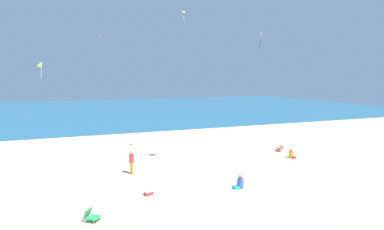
% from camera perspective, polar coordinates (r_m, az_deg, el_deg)
% --- Properties ---
extents(ground_plane, '(120.00, 120.00, 0.00)m').
position_cam_1_polar(ground_plane, '(21.44, -3.95, -10.71)').
color(ground_plane, '#C6B58C').
extents(ocean_water, '(120.00, 60.00, 0.05)m').
position_cam_1_polar(ocean_water, '(66.62, -15.70, 1.03)').
color(ocean_water, '#236084').
rests_on(ocean_water, ground_plane).
extents(beach_chair_near_camera, '(0.73, 0.77, 0.56)m').
position_cam_1_polar(beach_chair_near_camera, '(28.54, 15.96, -5.96)').
color(beach_chair_near_camera, '#D13D3D').
rests_on(beach_chair_near_camera, ground_plane).
extents(beach_chair_far_left, '(0.83, 0.81, 0.58)m').
position_cam_1_polar(beach_chair_far_left, '(15.37, -18.17, -17.26)').
color(beach_chair_far_left, '#2D9956').
rests_on(beach_chair_far_left, ground_plane).
extents(cooler_box, '(0.54, 0.43, 0.24)m').
position_cam_1_polar(cooler_box, '(17.79, -8.06, -14.10)').
color(cooler_box, red).
rests_on(cooler_box, ground_plane).
extents(person_0, '(0.64, 0.38, 0.79)m').
position_cam_1_polar(person_0, '(18.78, 8.84, -12.41)').
color(person_0, blue).
rests_on(person_0, ground_plane).
extents(person_3, '(0.47, 0.66, 0.76)m').
position_cam_1_polar(person_3, '(26.53, 17.98, -6.98)').
color(person_3, orange).
rests_on(person_3, ground_plane).
extents(person_4, '(0.36, 0.36, 1.59)m').
position_cam_1_polar(person_4, '(21.35, -11.12, -8.34)').
color(person_4, orange).
rests_on(person_4, ground_plane).
extents(kite_lime, '(0.74, 0.58, 1.76)m').
position_cam_1_polar(kite_lime, '(33.14, -26.25, 8.45)').
color(kite_lime, '#99DB33').
extents(kite_pink, '(0.24, 0.73, 1.70)m').
position_cam_1_polar(kite_pink, '(34.06, 12.52, 14.01)').
color(kite_pink, pink).
extents(kite_yellow, '(0.48, 0.47, 0.78)m').
position_cam_1_polar(kite_yellow, '(25.17, -1.49, 18.58)').
color(kite_yellow, yellow).
extents(kite_purple, '(0.42, 0.48, 0.77)m').
position_cam_1_polar(kite_purple, '(33.50, -16.74, 13.82)').
color(kite_purple, purple).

